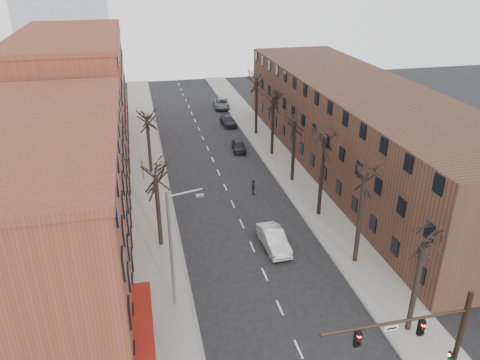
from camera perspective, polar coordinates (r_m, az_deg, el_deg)
sidewalk_left at (r=56.35m, az=-11.22°, el=1.45°), size 4.00×90.00×0.15m
sidewalk_right at (r=58.72m, az=4.54°, el=2.86°), size 4.00×90.00×0.15m
building_left_near at (r=36.48m, az=-23.18°, el=-3.49°), size 12.00×26.00×12.00m
building_left_far at (r=63.14m, az=-19.48°, el=9.73°), size 12.00×28.00×14.00m
building_right at (r=55.59m, az=14.20°, el=6.27°), size 12.00×50.00×10.00m
awning_left at (r=31.85m, az=-11.36°, el=-19.74°), size 1.20×7.00×0.15m
hedge at (r=30.68m, az=-11.58°, el=-20.19°), size 0.80×6.00×1.00m
tree_right_a at (r=34.44m, az=19.71°, el=-16.86°), size 5.20×5.20×10.00m
tree_right_b at (r=39.79m, az=13.78°, el=-9.67°), size 5.20×5.20×10.80m
tree_right_c at (r=45.92m, az=9.52°, el=-4.22°), size 5.20×5.20×11.60m
tree_right_d at (r=52.55m, az=6.34°, el=-0.08°), size 5.20×5.20×10.00m
tree_right_e at (r=59.52m, az=3.89°, el=3.11°), size 5.20×5.20×10.80m
tree_right_f at (r=66.73m, az=1.95°, el=5.62°), size 5.20×5.20×11.60m
tree_left_a at (r=41.31m, az=-9.57°, el=-7.83°), size 5.20×5.20×9.50m
tree_left_b at (r=55.47m, az=-10.75°, el=1.01°), size 5.20×5.20×9.50m
signal_mast_arm at (r=27.62m, az=22.61°, el=-17.43°), size 8.14×0.30×7.20m
streetlight at (r=31.89m, az=-8.15°, el=-7.82°), size 2.45×0.22×9.03m
silver_sedan at (r=40.09m, az=4.12°, el=-7.24°), size 1.94×5.01×1.63m
parked_car_near at (r=60.42m, az=-0.17°, el=4.21°), size 1.95×4.11×1.36m
parked_car_mid at (r=70.30m, az=-1.46°, el=7.22°), size 1.98×4.59×1.32m
parked_car_far at (r=79.01m, az=-2.25°, el=9.27°), size 2.87×5.33×1.42m
pedestrian_crossing at (r=48.84m, az=1.64°, el=-0.89°), size 0.53×1.02×1.65m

